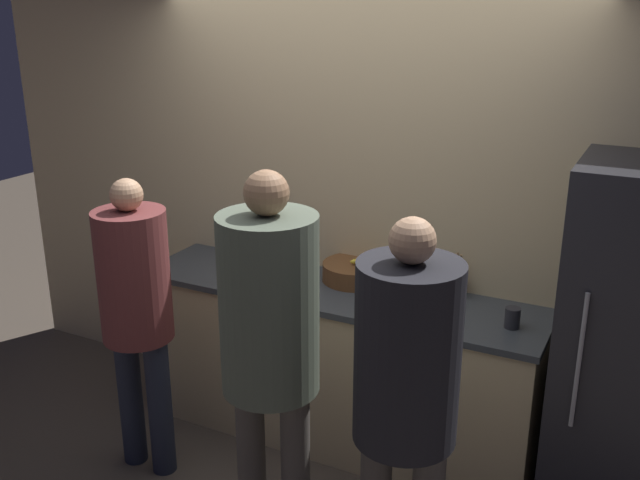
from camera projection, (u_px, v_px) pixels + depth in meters
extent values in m
plane|color=#4C4238|center=(309.00, 466.00, 3.98)|extent=(14.00, 14.00, 0.00)
cube|color=#D6BC8C|center=(360.00, 213.00, 4.11)|extent=(5.20, 0.06, 2.60)
cube|color=beige|center=(336.00, 366.00, 4.13)|extent=(2.30, 0.60, 0.91)
cube|color=#383D42|center=(337.00, 291.00, 3.98)|extent=(2.33, 0.63, 0.03)
cube|color=#232328|center=(631.00, 356.00, 3.29)|extent=(0.64, 0.65, 1.82)
cylinder|color=#99999E|center=(579.00, 361.00, 3.05)|extent=(0.02, 0.02, 0.64)
cylinder|color=#232838|center=(131.00, 398.00, 3.92)|extent=(0.13, 0.13, 0.79)
cylinder|color=#232838|center=(160.00, 407.00, 3.83)|extent=(0.13, 0.13, 0.79)
cylinder|color=brown|center=(134.00, 276.00, 3.63)|extent=(0.37, 0.37, 0.69)
sphere|color=tan|center=(126.00, 195.00, 3.50)|extent=(0.16, 0.16, 0.16)
cylinder|color=#4C4742|center=(252.00, 466.00, 3.27)|extent=(0.13, 0.13, 0.89)
cylinder|color=#515B4C|center=(269.00, 305.00, 2.95)|extent=(0.42, 0.42, 0.78)
sphere|color=#936B4C|center=(266.00, 193.00, 2.80)|extent=(0.18, 0.18, 0.18)
cylinder|color=black|center=(407.00, 354.00, 2.70)|extent=(0.41, 0.41, 0.73)
sphere|color=tan|center=(412.00, 241.00, 2.55)|extent=(0.17, 0.17, 0.17)
cylinder|color=brown|center=(355.00, 272.00, 4.07)|extent=(0.38, 0.38, 0.10)
ellipsoid|color=yellow|center=(363.00, 261.00, 4.03)|extent=(0.15, 0.12, 0.04)
cylinder|color=#ADA393|center=(457.00, 286.00, 3.86)|extent=(0.10, 0.10, 0.11)
cylinder|color=#99754C|center=(456.00, 270.00, 3.84)|extent=(0.01, 0.05, 0.20)
cylinder|color=#99754C|center=(460.00, 271.00, 3.83)|extent=(0.03, 0.04, 0.20)
cylinder|color=#99754C|center=(457.00, 271.00, 3.82)|extent=(0.04, 0.01, 0.20)
cylinder|color=brown|center=(283.00, 275.00, 4.00)|extent=(0.07, 0.07, 0.12)
cylinder|color=brown|center=(283.00, 262.00, 3.98)|extent=(0.03, 0.03, 0.04)
cylinder|color=black|center=(283.00, 258.00, 3.97)|extent=(0.04, 0.04, 0.01)
cylinder|color=#28282D|center=(512.00, 318.00, 3.49)|extent=(0.08, 0.08, 0.10)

